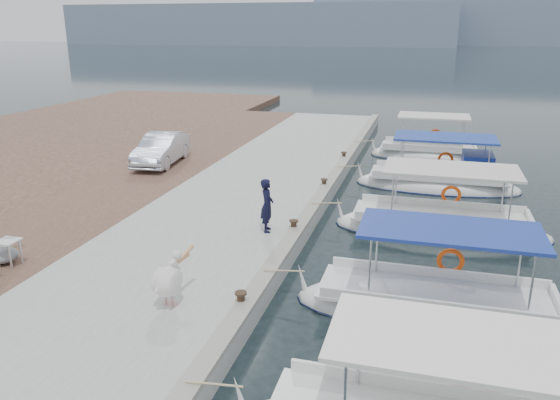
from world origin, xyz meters
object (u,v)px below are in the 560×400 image
object	(u,v)px
parked_car	(161,149)
fisherman	(267,205)
fishing_caique_d	(440,184)
fishing_caique_e	(428,155)
fishing_caique_c	(440,229)
fishing_caique_b	(435,310)
pelican	(169,280)

from	to	relation	value
parked_car	fisherman	bearing A→B (deg)	-50.88
fisherman	parked_car	size ratio (longest dim) A/B	0.40
fishing_caique_d	fishing_caique_e	xyz separation A→B (m)	(-0.56, 5.70, -0.07)
fishing_caique_d	fisherman	xyz separation A→B (m)	(-5.25, -8.09, 1.15)
fishing_caique_c	parked_car	distance (m)	13.25
fishing_caique_b	parked_car	size ratio (longest dim) A/B	1.60
pelican	parked_car	world-z (taller)	parked_car
fishing_caique_b	pelican	distance (m)	6.32
fishing_caique_b	pelican	bearing A→B (deg)	-161.18
pelican	parked_car	bearing A→B (deg)	117.74
fishing_caique_c	pelican	distance (m)	9.88
pelican	parked_car	distance (m)	13.72
fishing_caique_d	fisherman	bearing A→B (deg)	-122.97
fishing_caique_b	fishing_caique_e	size ratio (longest dim) A/B	1.14
fishing_caique_b	fishing_caique_c	xyz separation A→B (m)	(0.15, 5.72, -0.00)
parked_car	fishing_caique_d	bearing A→B (deg)	-1.68
fishing_caique_b	fishing_caique_d	bearing A→B (deg)	89.26
fishing_caique_d	pelican	distance (m)	14.53
fishing_caique_e	fishing_caique_d	bearing A→B (deg)	-84.35
fishing_caique_e	pelican	distance (m)	19.68
fishing_caique_b	fishing_caique_d	xyz separation A→B (m)	(0.14, 11.16, 0.07)
fishing_caique_d	fisherman	distance (m)	9.71
fishing_caique_d	fishing_caique_e	world-z (taller)	same
fishing_caique_b	fishing_caique_e	distance (m)	16.87
fishing_caique_d	fishing_caique_e	size ratio (longest dim) A/B	1.15
fishing_caique_b	fishing_caique_c	world-z (taller)	same
fishing_caique_c	fishing_caique_e	size ratio (longest dim) A/B	1.19
pelican	parked_car	size ratio (longest dim) A/B	0.36
fishing_caique_c	fisherman	world-z (taller)	fishing_caique_c
pelican	fisherman	xyz separation A→B (m)	(0.81, 5.09, 0.23)
fishing_caique_c	parked_car	xyz separation A→B (m)	(-12.45, 4.41, 1.07)
fishing_caique_c	fisherman	size ratio (longest dim) A/B	4.21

